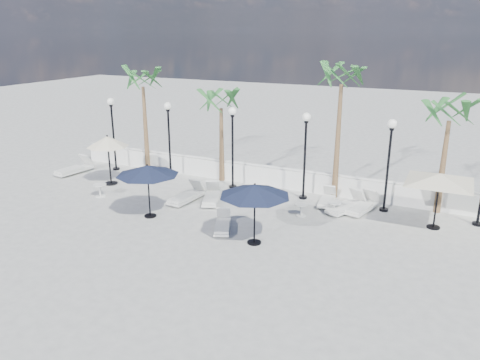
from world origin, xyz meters
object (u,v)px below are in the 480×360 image
at_px(parasol_navy_left, 147,171).
at_px(parasol_navy_mid, 255,191).
at_px(parasol_cream_sq_b, 441,174).
at_px(parasol_cream_small, 108,142).
at_px(lounger_1, 211,197).
at_px(lounger_4, 327,200).
at_px(lounger_6, 362,206).
at_px(lounger_5, 346,206).
at_px(lounger_0, 74,169).
at_px(lounger_2, 222,225).
at_px(lounger_3, 187,196).

distance_m(parasol_navy_left, parasol_navy_mid, 4.81).
bearing_deg(parasol_cream_sq_b, parasol_cream_small, -175.87).
height_order(lounger_1, parasol_navy_mid, parasol_navy_mid).
height_order(lounger_4, lounger_6, lounger_6).
bearing_deg(lounger_6, lounger_5, -143.75).
bearing_deg(parasol_cream_sq_b, lounger_6, 169.47).
relative_size(lounger_0, lounger_2, 1.24).
xyz_separation_m(parasol_cream_sq_b, parasol_cream_small, (-14.60, -1.06, -0.06)).
xyz_separation_m(lounger_1, parasol_cream_small, (-5.63, 0.12, 1.85)).
relative_size(lounger_3, parasol_navy_mid, 0.83).
relative_size(lounger_6, parasol_navy_mid, 0.82).
bearing_deg(lounger_5, lounger_3, -141.76).
bearing_deg(lounger_0, parasol_cream_small, -3.32).
relative_size(lounger_6, parasol_cream_sq_b, 0.44).
xyz_separation_m(lounger_3, parasol_cream_sq_b, (9.96, 1.56, 1.89)).
height_order(lounger_2, lounger_4, lounger_2).
xyz_separation_m(lounger_3, parasol_cream_small, (-4.63, 0.50, 1.83)).
bearing_deg(parasol_cream_small, lounger_2, -18.92).
relative_size(lounger_3, lounger_6, 1.01).
bearing_deg(lounger_6, lounger_2, -122.18).
bearing_deg(parasol_cream_small, lounger_0, 168.99).
distance_m(lounger_6, parasol_navy_left, 8.85).
xyz_separation_m(lounger_0, parasol_cream_small, (2.90, -0.56, 1.83)).
bearing_deg(lounger_2, lounger_0, 139.26).
height_order(lounger_1, parasol_navy_left, parasol_navy_left).
distance_m(lounger_2, parasol_navy_left, 3.68).
distance_m(lounger_0, parasol_navy_left, 7.96).
distance_m(lounger_1, parasol_cream_small, 5.93).
xyz_separation_m(lounger_4, parasol_cream_small, (-10.25, -1.79, 1.88)).
bearing_deg(parasol_cream_small, lounger_4, 9.89).
xyz_separation_m(lounger_2, lounger_3, (-2.82, 2.05, 0.04)).
bearing_deg(lounger_4, parasol_cream_sq_b, -14.70).
distance_m(lounger_0, lounger_3, 7.61).
bearing_deg(lounger_1, lounger_4, 0.13).
height_order(lounger_4, parasol_navy_left, parasol_navy_left).
height_order(lounger_4, parasol_cream_small, parasol_cream_small).
xyz_separation_m(lounger_5, lounger_6, (0.61, 0.25, -0.01)).
distance_m(lounger_5, parasol_cream_sq_b, 3.90).
distance_m(parasol_navy_mid, parasol_cream_small, 9.51).
bearing_deg(lounger_1, lounger_6, -6.99).
height_order(lounger_1, parasol_cream_small, parasol_cream_small).
relative_size(lounger_5, lounger_6, 1.03).
height_order(lounger_0, lounger_2, lounger_0).
xyz_separation_m(lounger_3, parasol_navy_mid, (4.36, -2.59, 1.71)).
relative_size(lounger_6, parasol_cream_small, 0.84).
distance_m(lounger_0, lounger_2, 10.81).
bearing_deg(parasol_cream_sq_b, lounger_1, -172.52).
height_order(lounger_1, lounger_4, lounger_1).
xyz_separation_m(lounger_4, parasol_cream_sq_b, (4.35, -0.73, 1.94)).
bearing_deg(parasol_navy_mid, lounger_3, 149.35).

